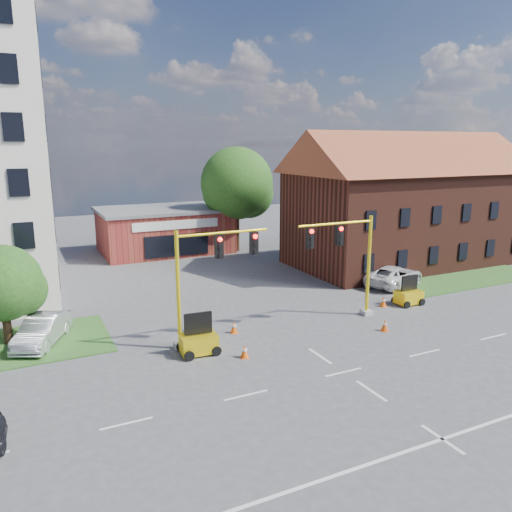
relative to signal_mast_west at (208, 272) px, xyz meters
name	(u,v)px	position (x,y,z in m)	size (l,w,h in m)	color
ground	(344,372)	(4.36, -6.00, -3.92)	(120.00, 120.00, 0.00)	#444547
grass_verge_ne	(466,280)	(22.36, 3.00, -3.88)	(14.00, 4.00, 0.08)	#2D521E
lane_markings	(387,401)	(4.36, -9.00, -3.91)	(60.00, 36.00, 0.01)	silver
brick_shop	(164,230)	(4.36, 23.99, -1.76)	(12.40, 8.40, 4.30)	maroon
townhouse_row	(408,196)	(22.36, 10.00, 2.01)	(21.00, 11.00, 11.50)	#481F15
tree_large	(240,186)	(11.21, 21.08, 2.47)	(7.35, 7.00, 10.17)	#351E13
tree_nw_front	(7,285)	(-9.44, 4.58, -0.71)	(4.18, 3.98, 5.35)	#351E13
signal_mast_west	(208,272)	(0.00, 0.00, 0.00)	(5.30, 0.60, 6.20)	gray
signal_mast_east	(347,256)	(8.71, 0.00, 0.00)	(5.30, 0.60, 6.20)	gray
trailer_west	(199,341)	(-1.00, -1.04, -3.27)	(1.92, 1.36, 2.08)	yellow
trailer_east	(409,296)	(14.16, 0.46, -3.33)	(1.67, 1.12, 1.90)	yellow
cone_a	(244,351)	(0.87, -2.52, -3.58)	(0.40, 0.40, 0.70)	#F3550C
cone_b	(234,327)	(1.73, 0.76, -3.58)	(0.40, 0.40, 0.70)	#F3550C
cone_c	(385,325)	(9.55, -2.67, -3.58)	(0.40, 0.40, 0.70)	#F3550C
cone_d	(383,302)	(12.36, 0.81, -3.58)	(0.40, 0.40, 0.70)	#F3550C
pickup_white	(394,276)	(16.41, 4.43, -3.18)	(2.45, 5.31, 1.48)	white
sedan_silver_front	(42,330)	(-8.00, 3.77, -3.16)	(1.62, 4.63, 1.53)	#A8A9AF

